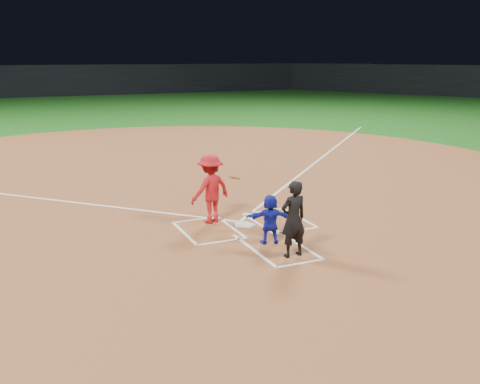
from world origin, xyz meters
name	(u,v)px	position (x,y,z in m)	size (l,w,h in m)	color
ground	(244,226)	(0.00, 0.00, 0.00)	(120.00, 120.00, 0.00)	#134E14
home_plate_dirt	(174,177)	(0.00, 6.00, 0.01)	(28.00, 28.00, 0.01)	brown
stadium_wall_far	(55,81)	(0.00, 48.00, 1.60)	(80.00, 1.20, 3.20)	black
home_plate	(244,225)	(0.00, 0.00, 0.02)	(0.60, 0.60, 0.02)	silver
catcher	(270,219)	(-0.01, -1.44, 0.58)	(1.06, 0.34, 1.14)	#1621B6
umpire	(293,219)	(0.06, -2.36, 0.84)	(0.60, 0.40, 1.65)	black
chalk_markings	(181,181)	(0.00, 5.29, 0.01)	(28.35, 17.32, 0.01)	white
batter_at_plate	(211,189)	(-0.68, 0.59, 0.89)	(1.54, 0.97, 1.75)	#B6141B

